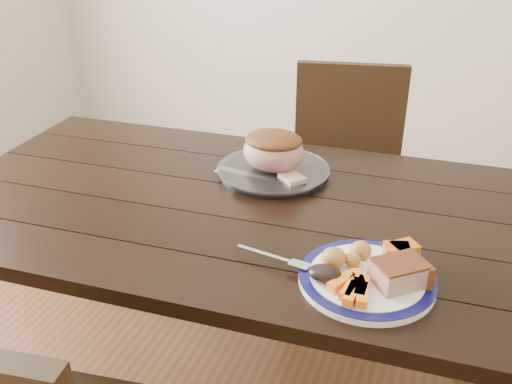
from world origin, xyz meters
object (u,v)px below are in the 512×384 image
(dining_table, at_px, (232,230))
(serving_platter, at_px, (273,172))
(chair_far, at_px, (345,175))
(roast_joint, at_px, (273,152))
(fork, at_px, (278,259))
(carving_knife, at_px, (282,185))
(dinner_plate, at_px, (367,280))
(pork_slice, at_px, (399,274))

(dining_table, distance_m, serving_platter, 0.22)
(chair_far, distance_m, roast_joint, 0.63)
(fork, distance_m, roast_joint, 0.47)
(chair_far, bearing_deg, carving_knife, 73.00)
(dinner_plate, relative_size, roast_joint, 1.62)
(dinner_plate, height_order, fork, fork)
(dinner_plate, bearing_deg, carving_knife, 130.17)
(chair_far, xyz_separation_m, fork, (0.05, -0.98, 0.25))
(fork, bearing_deg, roast_joint, 118.90)
(chair_far, height_order, roast_joint, chair_far)
(dining_table, relative_size, serving_platter, 5.09)
(roast_joint, bearing_deg, chair_far, 78.39)
(fork, bearing_deg, chair_far, 101.60)
(chair_far, relative_size, carving_knife, 2.91)
(fork, distance_m, carving_knife, 0.39)
(dinner_plate, distance_m, roast_joint, 0.57)
(dining_table, relative_size, fork, 9.22)
(dining_table, height_order, serving_platter, serving_platter)
(pork_slice, relative_size, roast_joint, 0.57)
(chair_far, bearing_deg, fork, 81.91)
(chair_far, relative_size, dinner_plate, 3.21)
(dinner_plate, distance_m, serving_platter, 0.56)
(chair_far, xyz_separation_m, roast_joint, (-0.11, -0.54, 0.30))
(serving_platter, height_order, carving_knife, serving_platter)
(chair_far, bearing_deg, roast_joint, 67.35)
(pork_slice, bearing_deg, dinner_plate, 175.24)
(dinner_plate, bearing_deg, fork, -177.63)
(pork_slice, height_order, fork, pork_slice)
(dinner_plate, relative_size, serving_platter, 0.90)
(serving_platter, distance_m, pork_slice, 0.61)
(serving_platter, bearing_deg, pork_slice, -45.96)
(roast_joint, bearing_deg, dinner_plate, -50.30)
(dinner_plate, relative_size, fork, 1.63)
(pork_slice, relative_size, fork, 0.57)
(serving_platter, relative_size, carving_knife, 1.01)
(dining_table, xyz_separation_m, fork, (0.22, -0.25, 0.11))
(pork_slice, height_order, roast_joint, roast_joint)
(dining_table, height_order, pork_slice, pork_slice)
(dining_table, distance_m, chair_far, 0.77)
(fork, bearing_deg, carving_knife, 115.54)
(chair_far, distance_m, dinner_plate, 1.03)
(dinner_plate, height_order, pork_slice, pork_slice)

